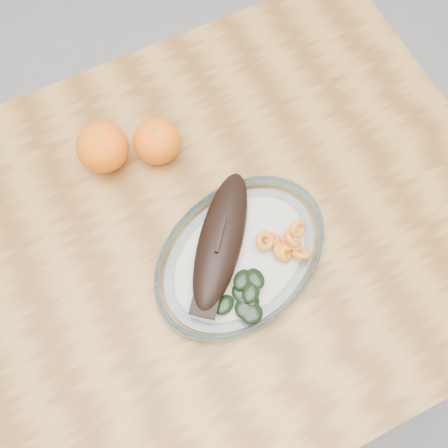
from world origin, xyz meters
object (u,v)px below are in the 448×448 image
at_px(orange_left, 102,147).
at_px(dining_table, 166,272).
at_px(orange_right, 157,141).
at_px(plated_meal, 240,255).

bearing_deg(orange_left, dining_table, -86.81).
bearing_deg(orange_right, orange_left, 162.30).
relative_size(dining_table, plated_meal, 1.66).
height_order(dining_table, orange_right, orange_right).
distance_m(plated_meal, orange_left, 0.30).
distance_m(plated_meal, orange_right, 0.24).
bearing_deg(orange_right, plated_meal, -80.77).
height_order(orange_left, orange_right, orange_left).
relative_size(dining_table, orange_left, 13.52).
relative_size(plated_meal, orange_left, 8.13).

